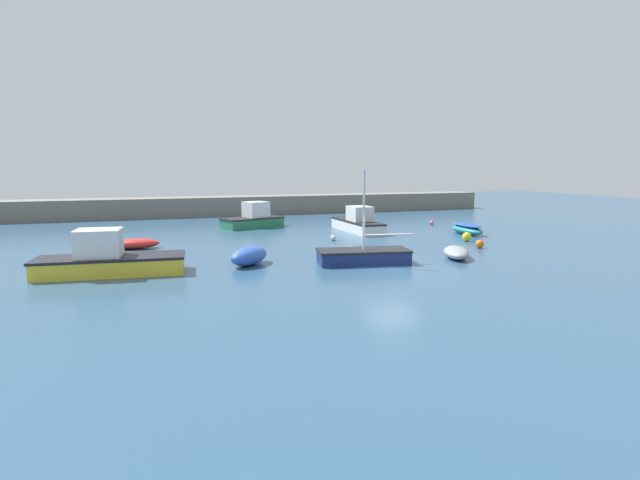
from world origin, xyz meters
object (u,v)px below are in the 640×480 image
(motorboat_grey_hull, at_px, (108,259))
(mooring_buoy_yellow, at_px, (467,237))
(mooring_buoy_orange, at_px, (480,244))
(open_tender_yellow, at_px, (134,244))
(mooring_buoy_pink, at_px, (432,223))
(sailboat_short_mast, at_px, (363,256))
(motorboat_with_cabin, at_px, (253,218))
(mooring_buoy_white, at_px, (333,238))
(cabin_cruiser_white, at_px, (358,223))
(rowboat_white_midwater, at_px, (249,256))
(rowboat_with_red_cover, at_px, (467,229))
(rowboat_blue_near, at_px, (456,252))

(motorboat_grey_hull, bearing_deg, mooring_buoy_yellow, 13.90)
(mooring_buoy_orange, xyz_separation_m, mooring_buoy_yellow, (0.92, 2.58, 0.04))
(open_tender_yellow, distance_m, mooring_buoy_orange, 20.54)
(mooring_buoy_pink, bearing_deg, sailboat_short_mast, -132.34)
(sailboat_short_mast, relative_size, motorboat_with_cabin, 0.94)
(mooring_buoy_white, bearing_deg, sailboat_short_mast, -99.50)
(open_tender_yellow, relative_size, cabin_cruiser_white, 0.47)
(rowboat_white_midwater, xyz_separation_m, rowboat_with_red_cover, (17.02, 6.08, -0.06))
(open_tender_yellow, distance_m, rowboat_blue_near, 18.51)
(cabin_cruiser_white, xyz_separation_m, mooring_buoy_white, (-3.40, -3.80, -0.47))
(motorboat_with_cabin, height_order, cabin_cruiser_white, motorboat_with_cabin)
(motorboat_with_cabin, bearing_deg, cabin_cruiser_white, 122.79)
(motorboat_with_cabin, height_order, rowboat_white_midwater, motorboat_with_cabin)
(motorboat_grey_hull, height_order, rowboat_with_red_cover, motorboat_grey_hull)
(motorboat_grey_hull, distance_m, motorboat_with_cabin, 18.19)
(cabin_cruiser_white, xyz_separation_m, mooring_buoy_yellow, (4.72, -6.91, -0.36))
(mooring_buoy_orange, bearing_deg, cabin_cruiser_white, 111.85)
(rowboat_with_red_cover, bearing_deg, open_tender_yellow, -89.92)
(mooring_buoy_orange, distance_m, mooring_buoy_yellow, 2.73)
(rowboat_with_red_cover, height_order, cabin_cruiser_white, cabin_cruiser_white)
(sailboat_short_mast, relative_size, mooring_buoy_yellow, 8.45)
(open_tender_yellow, bearing_deg, rowboat_with_red_cover, -179.69)
(motorboat_grey_hull, distance_m, rowboat_white_midwater, 6.43)
(rowboat_with_red_cover, bearing_deg, mooring_buoy_orange, -26.00)
(open_tender_yellow, xyz_separation_m, rowboat_with_red_cover, (22.49, -1.02, 0.09))
(rowboat_blue_near, height_order, mooring_buoy_yellow, rowboat_blue_near)
(motorboat_with_cabin, distance_m, rowboat_with_red_cover, 16.47)
(rowboat_with_red_cover, distance_m, cabin_cruiser_white, 7.90)
(rowboat_white_midwater, height_order, mooring_buoy_pink, rowboat_white_midwater)
(rowboat_white_midwater, relative_size, mooring_buoy_orange, 5.54)
(motorboat_with_cabin, bearing_deg, open_tender_yellow, 22.75)
(mooring_buoy_white, bearing_deg, open_tender_yellow, 176.04)
(open_tender_yellow, bearing_deg, rowboat_blue_near, 154.24)
(rowboat_with_red_cover, bearing_deg, sailboat_short_mast, -54.01)
(rowboat_white_midwater, height_order, rowboat_with_red_cover, rowboat_white_midwater)
(sailboat_short_mast, xyz_separation_m, mooring_buoy_pink, (12.21, 13.40, -0.20))
(mooring_buoy_white, relative_size, mooring_buoy_yellow, 0.64)
(rowboat_white_midwater, bearing_deg, mooring_buoy_orange, 136.01)
(cabin_cruiser_white, distance_m, mooring_buoy_orange, 10.23)
(rowboat_blue_near, distance_m, cabin_cruiser_white, 11.85)
(rowboat_blue_near, distance_m, mooring_buoy_yellow, 6.44)
(motorboat_grey_hull, bearing_deg, mooring_buoy_white, 30.89)
(open_tender_yellow, height_order, mooring_buoy_yellow, open_tender_yellow)
(motorboat_grey_hull, bearing_deg, cabin_cruiser_white, 36.67)
(motorboat_with_cabin, relative_size, mooring_buoy_white, 13.98)
(rowboat_with_red_cover, bearing_deg, rowboat_blue_near, -35.84)
(motorboat_grey_hull, height_order, rowboat_blue_near, motorboat_grey_hull)
(motorboat_grey_hull, distance_m, mooring_buoy_yellow, 21.59)
(open_tender_yellow, xyz_separation_m, cabin_cruiser_white, (15.67, 2.95, 0.36))
(open_tender_yellow, relative_size, mooring_buoy_orange, 5.87)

